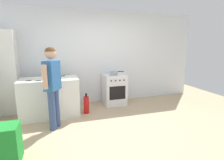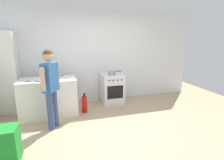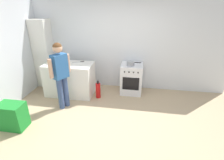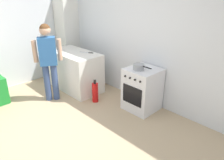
% 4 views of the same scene
% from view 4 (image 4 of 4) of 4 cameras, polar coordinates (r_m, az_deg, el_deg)
% --- Properties ---
extents(ground_plane, '(8.00, 8.00, 0.00)m').
position_cam_4_polar(ground_plane, '(3.85, -12.07, -13.69)').
color(ground_plane, tan).
extents(back_wall, '(6.00, 0.10, 2.60)m').
position_cam_4_polar(back_wall, '(4.51, 7.96, 10.51)').
color(back_wall, silver).
rests_on(back_wall, ground).
extents(side_wall_left, '(0.10, 3.10, 2.60)m').
position_cam_4_polar(side_wall_left, '(5.72, -24.37, 11.40)').
color(side_wall_left, silver).
rests_on(side_wall_left, ground).
extents(counter_unit, '(1.30, 0.70, 0.90)m').
position_cam_4_polar(counter_unit, '(5.21, -9.58, 2.39)').
color(counter_unit, silver).
rests_on(counter_unit, ground).
extents(oven_left, '(0.60, 0.62, 0.85)m').
position_cam_4_polar(oven_left, '(4.31, 7.90, -2.42)').
color(oven_left, silver).
rests_on(oven_left, ground).
extents(pot, '(0.39, 0.21, 0.11)m').
position_cam_4_polar(pot, '(4.08, 6.99, 3.41)').
color(pot, gray).
rests_on(pot, oven_left).
extents(knife_carving, '(0.31, 0.18, 0.01)m').
position_cam_4_polar(knife_carving, '(5.00, -6.59, 7.15)').
color(knife_carving, silver).
rests_on(knife_carving, counter_unit).
extents(knife_paring, '(0.21, 0.04, 0.01)m').
position_cam_4_polar(knife_paring, '(5.35, -13.96, 7.70)').
color(knife_paring, silver).
rests_on(knife_paring, counter_unit).
extents(knife_bread, '(0.35, 0.05, 0.01)m').
position_cam_4_polar(knife_bread, '(5.21, -13.99, 7.27)').
color(knife_bread, silver).
rests_on(knife_bread, counter_unit).
extents(person, '(0.34, 0.51, 1.63)m').
position_cam_4_polar(person, '(4.63, -16.35, 5.89)').
color(person, '#384C7A').
rests_on(person, ground).
extents(fire_extinguisher, '(0.13, 0.13, 0.50)m').
position_cam_4_polar(fire_extinguisher, '(4.64, -4.43, -3.21)').
color(fire_extinguisher, red).
rests_on(fire_extinguisher, ground).
extents(larder_cabinet, '(0.48, 0.44, 2.00)m').
position_cam_4_polar(larder_cabinet, '(6.07, -11.47, 10.67)').
color(larder_cabinet, silver).
rests_on(larder_cabinet, ground).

